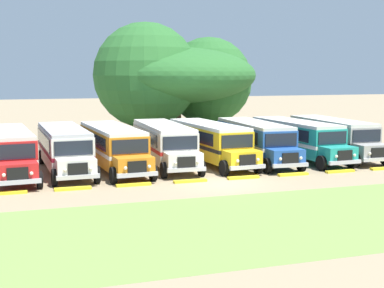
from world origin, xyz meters
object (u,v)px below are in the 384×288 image
parked_bus_slot_2 (113,146)px  parked_bus_slot_3 (164,142)px  parked_bus_slot_1 (64,147)px  parked_bus_slot_6 (297,138)px  parked_bus_slot_4 (210,141)px  parked_bus_slot_5 (255,139)px  parked_bus_slot_7 (333,136)px  parked_bus_slot_0 (10,150)px  broad_shade_tree (174,77)px

parked_bus_slot_2 → parked_bus_slot_3: size_ratio=1.00×
parked_bus_slot_1 → parked_bus_slot_6: same height
parked_bus_slot_4 → parked_bus_slot_5: same height
parked_bus_slot_2 → parked_bus_slot_4: size_ratio=1.00×
parked_bus_slot_6 → parked_bus_slot_7: (3.29, 0.34, 0.00)m
parked_bus_slot_6 → parked_bus_slot_7: bearing=93.1°
parked_bus_slot_3 → parked_bus_slot_6: (10.10, -0.63, 0.00)m
parked_bus_slot_0 → broad_shade_tree: (14.74, 13.63, 4.43)m
parked_bus_slot_1 → parked_bus_slot_7: same height
parked_bus_slot_5 → parked_bus_slot_7: size_ratio=1.00×
parked_bus_slot_1 → parked_bus_slot_3: 6.82m
parked_bus_slot_2 → broad_shade_tree: bearing=145.1°
parked_bus_slot_1 → parked_bus_slot_4: (10.06, -0.06, 0.00)m
parked_bus_slot_3 → parked_bus_slot_6: bearing=88.3°
parked_bus_slot_3 → parked_bus_slot_2: bearing=-77.9°
parked_bus_slot_7 → parked_bus_slot_0: bearing=-87.0°
parked_bus_slot_6 → parked_bus_slot_7: size_ratio=1.00×
parked_bus_slot_0 → parked_bus_slot_7: 23.60m
parked_bus_slot_3 → parked_bus_slot_4: same height
parked_bus_slot_2 → parked_bus_slot_7: bearing=87.7°
parked_bus_slot_1 → broad_shade_tree: size_ratio=0.69×
parked_bus_slot_4 → broad_shade_tree: bearing=170.5°
parked_bus_slot_1 → parked_bus_slot_3: size_ratio=1.00×
parked_bus_slot_0 → parked_bus_slot_3: 10.24m
parked_bus_slot_5 → broad_shade_tree: 14.27m
parked_bus_slot_5 → broad_shade_tree: size_ratio=0.69×
parked_bus_slot_4 → parked_bus_slot_5: 3.48m
parked_bus_slot_3 → parked_bus_slot_6: same height
parked_bus_slot_0 → parked_bus_slot_6: same height
parked_bus_slot_0 → parked_bus_slot_5: size_ratio=1.00×
parked_bus_slot_3 → parked_bus_slot_5: size_ratio=1.00×
parked_bus_slot_1 → parked_bus_slot_7: 20.20m
parked_bus_slot_3 → parked_bus_slot_4: (3.25, -0.36, 0.00)m
parked_bus_slot_0 → parked_bus_slot_2: (6.52, 0.11, 0.00)m
parked_bus_slot_4 → parked_bus_slot_6: same height
parked_bus_slot_1 → parked_bus_slot_5: same height
parked_bus_slot_5 → parked_bus_slot_0: bearing=-86.7°
parked_bus_slot_6 → broad_shade_tree: broad_shade_tree is taller
parked_bus_slot_4 → parked_bus_slot_7: same height
parked_bus_slot_1 → parked_bus_slot_4: same height
parked_bus_slot_5 → parked_bus_slot_6: same height
parked_bus_slot_0 → parked_bus_slot_6: 20.31m
parked_bus_slot_2 → parked_bus_slot_6: bearing=86.6°
parked_bus_slot_3 → parked_bus_slot_5: 6.74m
parked_bus_slot_6 → broad_shade_tree: size_ratio=0.69×
parked_bus_slot_3 → broad_shade_tree: (4.53, 12.85, 4.43)m
parked_bus_slot_3 → broad_shade_tree: 14.33m
parked_bus_slot_4 → parked_bus_slot_6: (6.85, -0.27, 0.00)m
parked_bus_slot_1 → parked_bus_slot_2: (3.13, -0.36, 0.00)m
parked_bus_slot_2 → parked_bus_slot_4: 6.94m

